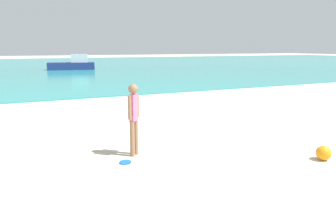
{
  "coord_description": "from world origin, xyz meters",
  "views": [
    {
      "loc": [
        -3.93,
        -1.82,
        2.4
      ],
      "look_at": [
        -0.57,
        5.67,
        0.98
      ],
      "focal_mm": 33.03,
      "sensor_mm": 36.0,
      "label": 1
    }
  ],
  "objects_px": {
    "boat_far": "(73,64)",
    "beach_ball": "(324,153)",
    "person_standing": "(134,115)",
    "frisbee": "(125,162)"
  },
  "relations": [
    {
      "from": "boat_far",
      "to": "beach_ball",
      "type": "relative_size",
      "value": 15.94
    },
    {
      "from": "boat_far",
      "to": "person_standing",
      "type": "bearing_deg",
      "value": 95.52
    },
    {
      "from": "frisbee",
      "to": "person_standing",
      "type": "bearing_deg",
      "value": 49.68
    },
    {
      "from": "beach_ball",
      "to": "frisbee",
      "type": "bearing_deg",
      "value": 158.05
    },
    {
      "from": "boat_far",
      "to": "beach_ball",
      "type": "xyz_separation_m",
      "value": [
        1.31,
        -30.22,
        -0.47
      ]
    },
    {
      "from": "person_standing",
      "to": "boat_far",
      "type": "distance_m",
      "value": 28.34
    },
    {
      "from": "person_standing",
      "to": "frisbee",
      "type": "height_order",
      "value": "person_standing"
    },
    {
      "from": "frisbee",
      "to": "boat_far",
      "type": "distance_m",
      "value": 28.76
    },
    {
      "from": "person_standing",
      "to": "boat_far",
      "type": "height_order",
      "value": "boat_far"
    },
    {
      "from": "person_standing",
      "to": "boat_far",
      "type": "xyz_separation_m",
      "value": [
        2.32,
        28.25,
        -0.29
      ]
    }
  ]
}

